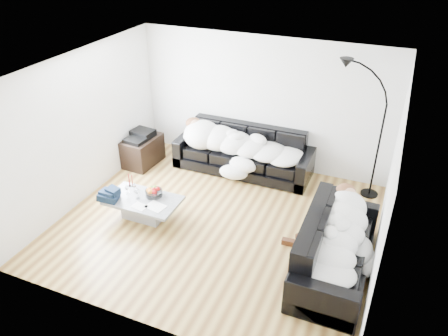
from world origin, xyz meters
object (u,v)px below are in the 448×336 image
at_px(shoes, 296,241).
at_px(candle_right, 132,181).
at_px(sleeper_back, 243,142).
at_px(sleeper_right, 338,234).
at_px(av_cabinet, 142,151).
at_px(wine_glass_c, 137,194).
at_px(sofa_right, 336,246).
at_px(floor_lamp, 379,142).
at_px(wine_glass_a, 135,188).
at_px(wine_glass_b, 127,190).
at_px(fruit_bowl, 154,191).
at_px(candle_left, 129,180).
at_px(stereo, 140,135).
at_px(sofa_back, 243,151).
at_px(coffee_table, 144,208).

bearing_deg(shoes, candle_right, -170.86).
bearing_deg(sleeper_back, sleeper_right, -43.70).
bearing_deg(av_cabinet, shoes, -16.20).
bearing_deg(wine_glass_c, candle_right, 134.95).
distance_m(sofa_right, sleeper_right, 0.21).
bearing_deg(sleeper_right, floor_lamp, -6.36).
bearing_deg(sleeper_back, shoes, -48.11).
xyz_separation_m(wine_glass_a, wine_glass_b, (-0.08, -0.11, 0.00)).
relative_size(fruit_bowl, candle_right, 1.28).
bearing_deg(wine_glass_a, candle_left, 147.91).
bearing_deg(stereo, shoes, -13.24).
relative_size(candle_left, floor_lamp, 0.11).
xyz_separation_m(fruit_bowl, av_cabinet, (-1.14, 1.43, -0.16)).
height_order(sofa_back, sleeper_right, sofa_back).
distance_m(fruit_bowl, av_cabinet, 1.84).
xyz_separation_m(sofa_back, coffee_table, (-0.99, -2.11, -0.26)).
distance_m(sofa_back, av_cabinet, 2.08).
xyz_separation_m(fruit_bowl, wine_glass_b, (-0.44, -0.12, -0.01)).
bearing_deg(wine_glass_a, floor_lamp, 29.00).
relative_size(coffee_table, fruit_bowl, 4.31).
bearing_deg(floor_lamp, sleeper_back, 171.21).
bearing_deg(sofa_right, sofa_back, 45.62).
relative_size(fruit_bowl, stereo, 0.64).
bearing_deg(wine_glass_b, fruit_bowl, 15.53).
distance_m(sofa_back, candle_left, 2.33).
height_order(sofa_right, floor_lamp, floor_lamp).
relative_size(sleeper_right, wine_glass_a, 11.66).
bearing_deg(sofa_back, sleeper_right, -44.38).
bearing_deg(coffee_table, floor_lamp, 32.42).
bearing_deg(wine_glass_a, wine_glass_c, -45.36).
xyz_separation_m(wine_glass_b, av_cabinet, (-0.70, 1.55, -0.15)).
height_order(wine_glass_c, stereo, stereo).
distance_m(sleeper_back, shoes, 2.42).
bearing_deg(fruit_bowl, sofa_right, -3.83).
bearing_deg(floor_lamp, wine_glass_a, -162.77).
distance_m(fruit_bowl, stereo, 1.84).
bearing_deg(coffee_table, sleeper_right, -0.85).
height_order(wine_glass_a, stereo, stereo).
xyz_separation_m(fruit_bowl, shoes, (2.44, 0.15, -0.39)).
relative_size(sofa_back, sofa_right, 1.24).
relative_size(wine_glass_a, av_cabinet, 0.19).
bearing_deg(fruit_bowl, stereo, 128.54).
bearing_deg(wine_glass_b, sleeper_right, -1.35).
xyz_separation_m(sleeper_back, floor_lamp, (2.45, 0.13, 0.43)).
relative_size(fruit_bowl, floor_lamp, 0.13).
bearing_deg(sofa_right, sleeper_right, 0.00).
relative_size(sofa_back, fruit_bowl, 9.50).
relative_size(av_cabinet, floor_lamp, 0.39).
distance_m(sleeper_back, av_cabinet, 2.09).
xyz_separation_m(sofa_right, sleeper_back, (-2.20, 2.11, 0.21)).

